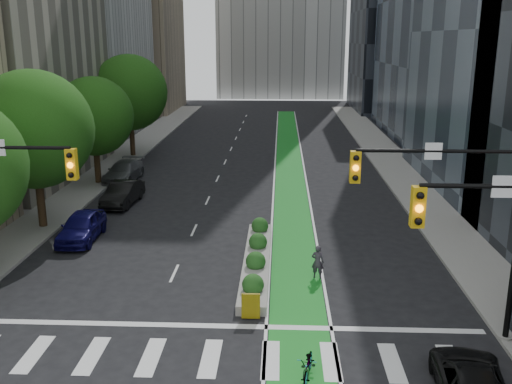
# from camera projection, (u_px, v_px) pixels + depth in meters

# --- Properties ---
(ground) EXTENTS (160.00, 160.00, 0.00)m
(ground) POSITION_uv_depth(u_px,v_px,m) (214.00, 343.00, 19.95)
(ground) COLOR black
(ground) RESTS_ON ground
(sidewalk_left) EXTENTS (3.60, 90.00, 0.15)m
(sidewalk_left) POSITION_uv_depth(u_px,v_px,m) (101.00, 173.00, 44.53)
(sidewalk_left) COLOR gray
(sidewalk_left) RESTS_ON ground
(sidewalk_right) EXTENTS (3.60, 90.00, 0.15)m
(sidewalk_right) POSITION_uv_depth(u_px,v_px,m) (405.00, 177.00, 43.54)
(sidewalk_right) COLOR gray
(sidewalk_right) RESTS_ON ground
(bike_lane_paint) EXTENTS (2.20, 70.00, 0.01)m
(bike_lane_paint) POSITION_uv_depth(u_px,v_px,m) (289.00, 163.00, 48.75)
(bike_lane_paint) COLOR #188422
(bike_lane_paint) RESTS_ON ground
(building_tan_far) EXTENTS (14.00, 16.00, 26.00)m
(building_tan_far) POSITION_uv_depth(u_px,v_px,m) (126.00, 18.00, 81.03)
(building_tan_far) COLOR tan
(building_tan_far) RESTS_ON ground
(building_dark_end) EXTENTS (14.00, 18.00, 28.00)m
(building_dark_end) POSITION_uv_depth(u_px,v_px,m) (407.00, 11.00, 81.01)
(building_dark_end) COLOR black
(building_dark_end) RESTS_ON ground
(tree_mid) EXTENTS (6.40, 6.40, 8.78)m
(tree_mid) POSITION_uv_depth(u_px,v_px,m) (34.00, 130.00, 30.53)
(tree_mid) COLOR black
(tree_mid) RESTS_ON ground
(tree_midfar) EXTENTS (5.60, 5.60, 7.76)m
(tree_midfar) POSITION_uv_depth(u_px,v_px,m) (94.00, 116.00, 40.33)
(tree_midfar) COLOR black
(tree_midfar) RESTS_ON ground
(tree_far) EXTENTS (6.60, 6.60, 9.00)m
(tree_far) POSITION_uv_depth(u_px,v_px,m) (130.00, 93.00, 49.78)
(tree_far) COLOR black
(tree_far) RESTS_ON ground
(signal_right) EXTENTS (5.82, 0.51, 7.20)m
(signal_right) POSITION_uv_depth(u_px,v_px,m) (474.00, 211.00, 18.77)
(signal_right) COLOR black
(signal_right) RESTS_ON ground
(median_planter) EXTENTS (1.20, 10.26, 1.10)m
(median_planter) POSITION_uv_depth(u_px,v_px,m) (257.00, 258.00, 26.59)
(median_planter) COLOR gray
(median_planter) RESTS_ON ground
(bicycle) EXTENTS (0.88, 1.79, 0.90)m
(bicycle) POSITION_uv_depth(u_px,v_px,m) (308.00, 365.00, 17.77)
(bicycle) COLOR gray
(bicycle) RESTS_ON ground
(cyclist) EXTENTS (0.64, 0.50, 1.53)m
(cyclist) POSITION_uv_depth(u_px,v_px,m) (318.00, 262.00, 25.15)
(cyclist) COLOR #36303A
(cyclist) RESTS_ON ground
(parked_car_left_near) EXTENTS (1.87, 4.45, 1.50)m
(parked_car_left_near) POSITION_uv_depth(u_px,v_px,m) (82.00, 226.00, 29.91)
(parked_car_left_near) COLOR #0F0C4B
(parked_car_left_near) RESTS_ON ground
(parked_car_left_mid) EXTENTS (1.90, 4.57, 1.47)m
(parked_car_left_mid) POSITION_uv_depth(u_px,v_px,m) (123.00, 193.00, 36.31)
(parked_car_left_mid) COLOR black
(parked_car_left_mid) RESTS_ON ground
(parked_car_left_far) EXTENTS (2.38, 5.11, 1.44)m
(parked_car_left_far) POSITION_uv_depth(u_px,v_px,m) (124.00, 171.00, 42.40)
(parked_car_left_far) COLOR #57585B
(parked_car_left_far) RESTS_ON ground
(parked_car_right) EXTENTS (2.53, 4.57, 1.21)m
(parked_car_right) POSITION_uv_depth(u_px,v_px,m) (471.00, 382.00, 16.66)
(parked_car_right) COLOR black
(parked_car_right) RESTS_ON ground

